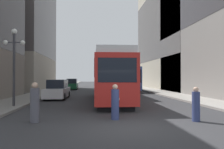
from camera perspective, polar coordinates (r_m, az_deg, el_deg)
ground_plane at (r=8.98m, az=5.38°, el=-13.77°), size 200.00×200.00×0.00m
sidewalk_left at (r=48.99m, az=-12.61°, el=-3.06°), size 3.04×120.00×0.15m
sidewalk_right at (r=49.51m, az=5.21°, el=-3.05°), size 3.04×120.00×0.15m
streetcar at (r=18.94m, az=-0.67°, el=-0.55°), size 2.88×13.62×3.89m
transit_bus at (r=33.36m, az=3.39°, el=-0.93°), size 2.83×11.12×3.45m
parked_car_left_near at (r=37.45m, az=-10.43°, el=-2.59°), size 1.90×4.58×1.82m
parked_car_left_mid at (r=21.38m, az=-14.08°, el=-3.92°), size 2.03×4.81×1.82m
pedestrian_crossing_near at (r=10.52m, az=0.83°, el=-7.49°), size 0.38×0.38×1.70m
pedestrian_crossing_far at (r=10.82m, az=21.13°, el=-7.52°), size 0.36×0.36×1.59m
pedestrian_on_sidewalk at (r=10.45m, az=-19.57°, el=-7.23°), size 0.40×0.40×1.80m
lamp_post_left_near at (r=15.80m, az=-24.27°, el=4.75°), size 1.41×0.36×5.10m
building_left_corner at (r=42.61m, az=-26.77°, el=12.29°), size 15.72×18.91×22.57m
building_right_corner at (r=42.22m, az=20.88°, el=11.05°), size 15.94×24.08×20.72m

